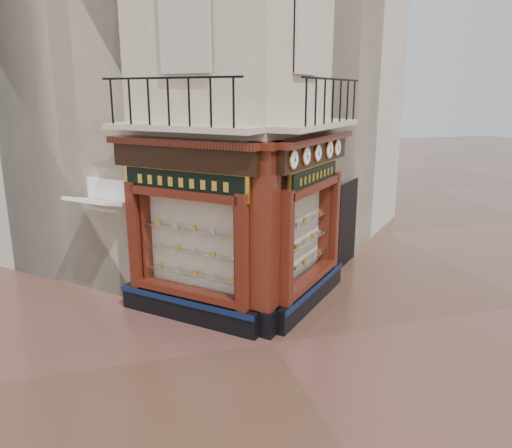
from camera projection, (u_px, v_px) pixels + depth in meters
name	position (u px, v px, depth m)	size (l,w,h in m)	color
ground	(272.00, 343.00, 10.03)	(80.00, 80.00, 0.00)	#533427
main_building	(206.00, 52.00, 14.20)	(8.00, 8.00, 12.00)	beige
neighbour_left	(115.00, 72.00, 15.93)	(8.00, 8.00, 11.00)	beige
neighbour_right	(262.00, 74.00, 17.31)	(8.00, 8.00, 11.00)	beige
shopfront_left	(187.00, 234.00, 10.59)	(2.86, 2.86, 3.98)	black
shopfront_right	(310.00, 224.00, 11.37)	(2.86, 2.86, 3.98)	black
corner_pilaster	(265.00, 244.00, 10.00)	(0.85, 0.85, 3.98)	black
balcony	(251.00, 126.00, 10.33)	(5.94, 2.97, 1.03)	beige
clock_a	(293.00, 160.00, 9.67)	(0.31, 0.31, 0.38)	#D48646
clock_b	(306.00, 156.00, 10.21)	(0.31, 0.31, 0.38)	#D48646
clock_c	(318.00, 153.00, 10.75)	(0.30, 0.30, 0.37)	#D48646
clock_d	(329.00, 150.00, 11.36)	(0.33, 0.33, 0.41)	#D48646
clock_e	(337.00, 147.00, 11.82)	(0.31, 0.31, 0.39)	#D48646
awning	(104.00, 303.00, 11.95)	(1.30, 0.78, 0.08)	white
signboard_left	(183.00, 182.00, 10.24)	(2.26, 2.26, 0.61)	gold
signboard_right	(314.00, 176.00, 11.05)	(1.91, 1.91, 0.51)	gold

